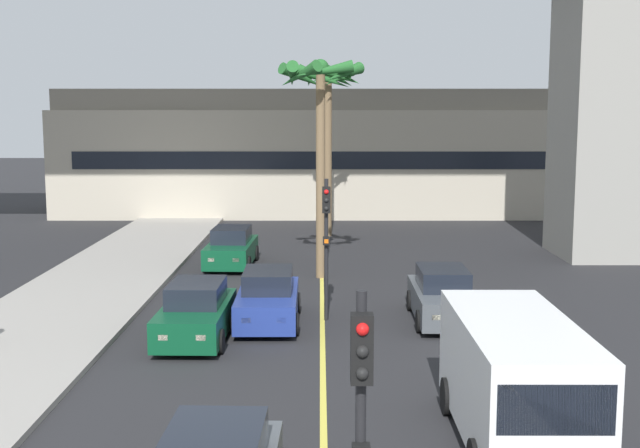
{
  "coord_description": "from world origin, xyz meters",
  "views": [
    {
      "loc": [
        -0.07,
        -0.9,
        6.09
      ],
      "look_at": [
        0.0,
        14.0,
        4.05
      ],
      "focal_mm": 45.57,
      "sensor_mm": 36.0,
      "label": 1
    }
  ],
  "objects_px": {
    "traffic_light_median_near": "(357,426)",
    "car_queue_fifth": "(228,248)",
    "delivery_van": "(512,378)",
    "car_queue_second": "(192,314)",
    "car_queue_fourth": "(264,299)",
    "palm_tree_near_median": "(318,96)",
    "traffic_light_median_far": "(323,230)",
    "palm_tree_mid_median": "(324,103)",
    "car_queue_third": "(439,297)"
  },
  "relations": [
    {
      "from": "traffic_light_median_far",
      "to": "palm_tree_mid_median",
      "type": "xyz_separation_m",
      "value": [
        0.18,
        16.7,
        3.87
      ]
    },
    {
      "from": "car_queue_second",
      "to": "car_queue_third",
      "type": "height_order",
      "value": "same"
    },
    {
      "from": "car_queue_second",
      "to": "delivery_van",
      "type": "bearing_deg",
      "value": -45.78
    },
    {
      "from": "car_queue_fourth",
      "to": "car_queue_fifth",
      "type": "relative_size",
      "value": 0.99
    },
    {
      "from": "car_queue_second",
      "to": "palm_tree_near_median",
      "type": "relative_size",
      "value": 0.52
    },
    {
      "from": "car_queue_third",
      "to": "palm_tree_near_median",
      "type": "bearing_deg",
      "value": 119.17
    },
    {
      "from": "delivery_van",
      "to": "palm_tree_near_median",
      "type": "distance_m",
      "value": 16.76
    },
    {
      "from": "car_queue_fifth",
      "to": "palm_tree_mid_median",
      "type": "xyz_separation_m",
      "value": [
        3.91,
        8.08,
        5.86
      ]
    },
    {
      "from": "delivery_van",
      "to": "car_queue_second",
      "type": "bearing_deg",
      "value": 134.22
    },
    {
      "from": "car_queue_fourth",
      "to": "car_queue_fifth",
      "type": "xyz_separation_m",
      "value": [
        -2.03,
        8.94,
        0.0
      ]
    },
    {
      "from": "car_queue_fourth",
      "to": "traffic_light_median_far",
      "type": "height_order",
      "value": "traffic_light_median_far"
    },
    {
      "from": "car_queue_fourth",
      "to": "palm_tree_mid_median",
      "type": "height_order",
      "value": "palm_tree_mid_median"
    },
    {
      "from": "traffic_light_median_far",
      "to": "palm_tree_mid_median",
      "type": "relative_size",
      "value": 0.5
    },
    {
      "from": "car_queue_second",
      "to": "car_queue_fourth",
      "type": "bearing_deg",
      "value": 42.41
    },
    {
      "from": "traffic_light_median_near",
      "to": "traffic_light_median_far",
      "type": "xyz_separation_m",
      "value": [
        -0.26,
        14.92,
        0.0
      ]
    },
    {
      "from": "delivery_van",
      "to": "car_queue_fourth",
      "type": "bearing_deg",
      "value": 120.06
    },
    {
      "from": "car_queue_third",
      "to": "traffic_light_median_far",
      "type": "height_order",
      "value": "traffic_light_median_far"
    },
    {
      "from": "traffic_light_median_near",
      "to": "traffic_light_median_far",
      "type": "distance_m",
      "value": 14.92
    },
    {
      "from": "car_queue_fourth",
      "to": "car_queue_fifth",
      "type": "bearing_deg",
      "value": 102.79
    },
    {
      "from": "palm_tree_near_median",
      "to": "traffic_light_median_near",
      "type": "bearing_deg",
      "value": -88.96
    },
    {
      "from": "car_queue_second",
      "to": "traffic_light_median_near",
      "type": "xyz_separation_m",
      "value": [
        3.79,
        -12.93,
        1.99
      ]
    },
    {
      "from": "traffic_light_median_far",
      "to": "delivery_van",
      "type": "bearing_deg",
      "value": -69.6
    },
    {
      "from": "car_queue_second",
      "to": "car_queue_fifth",
      "type": "bearing_deg",
      "value": 91.06
    },
    {
      "from": "car_queue_third",
      "to": "traffic_light_median_far",
      "type": "relative_size",
      "value": 0.98
    },
    {
      "from": "delivery_van",
      "to": "palm_tree_near_median",
      "type": "bearing_deg",
      "value": 102.77
    },
    {
      "from": "traffic_light_median_near",
      "to": "car_queue_third",
      "type": "bearing_deg",
      "value": 77.97
    },
    {
      "from": "car_queue_fifth",
      "to": "delivery_van",
      "type": "relative_size",
      "value": 0.79
    },
    {
      "from": "car_queue_fourth",
      "to": "delivery_van",
      "type": "distance_m",
      "value": 10.16
    },
    {
      "from": "car_queue_third",
      "to": "car_queue_fourth",
      "type": "height_order",
      "value": "same"
    },
    {
      "from": "car_queue_third",
      "to": "traffic_light_median_far",
      "type": "bearing_deg",
      "value": 179.8
    },
    {
      "from": "car_queue_fourth",
      "to": "traffic_light_median_near",
      "type": "xyz_separation_m",
      "value": [
        1.96,
        -14.6,
        1.99
      ]
    },
    {
      "from": "car_queue_third",
      "to": "delivery_van",
      "type": "xyz_separation_m",
      "value": [
        -0.06,
        -9.08,
        0.57
      ]
    },
    {
      "from": "delivery_van",
      "to": "traffic_light_median_near",
      "type": "bearing_deg",
      "value": -118.16
    },
    {
      "from": "car_queue_second",
      "to": "car_queue_fifth",
      "type": "xyz_separation_m",
      "value": [
        -0.2,
        10.61,
        0.0
      ]
    },
    {
      "from": "traffic_light_median_near",
      "to": "palm_tree_near_median",
      "type": "distance_m",
      "value": 21.66
    },
    {
      "from": "car_queue_third",
      "to": "traffic_light_median_near",
      "type": "bearing_deg",
      "value": -102.03
    },
    {
      "from": "car_queue_third",
      "to": "delivery_van",
      "type": "height_order",
      "value": "delivery_van"
    },
    {
      "from": "traffic_light_median_near",
      "to": "delivery_van",
      "type": "bearing_deg",
      "value": 61.84
    },
    {
      "from": "palm_tree_mid_median",
      "to": "palm_tree_near_median",
      "type": "bearing_deg",
      "value": -91.67
    },
    {
      "from": "traffic_light_median_near",
      "to": "palm_tree_mid_median",
      "type": "distance_m",
      "value": 31.86
    },
    {
      "from": "car_queue_third",
      "to": "car_queue_fourth",
      "type": "xyz_separation_m",
      "value": [
        -5.14,
        -0.3,
        0.0
      ]
    },
    {
      "from": "car_queue_second",
      "to": "car_queue_fourth",
      "type": "relative_size",
      "value": 1.0
    },
    {
      "from": "car_queue_third",
      "to": "delivery_van",
      "type": "distance_m",
      "value": 9.1
    },
    {
      "from": "car_queue_third",
      "to": "traffic_light_median_far",
      "type": "xyz_separation_m",
      "value": [
        -3.44,
        0.01,
        1.99
      ]
    },
    {
      "from": "traffic_light_median_near",
      "to": "car_queue_fifth",
      "type": "bearing_deg",
      "value": 99.62
    },
    {
      "from": "car_queue_fifth",
      "to": "car_queue_second",
      "type": "bearing_deg",
      "value": -88.94
    },
    {
      "from": "car_queue_third",
      "to": "car_queue_fourth",
      "type": "distance_m",
      "value": 5.15
    },
    {
      "from": "palm_tree_near_median",
      "to": "palm_tree_mid_median",
      "type": "xyz_separation_m",
      "value": [
        0.3,
        10.33,
        -0.13
      ]
    },
    {
      "from": "car_queue_second",
      "to": "palm_tree_near_median",
      "type": "xyz_separation_m",
      "value": [
        3.41,
        8.36,
        5.99
      ]
    },
    {
      "from": "traffic_light_median_near",
      "to": "palm_tree_mid_median",
      "type": "height_order",
      "value": "palm_tree_mid_median"
    }
  ]
}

